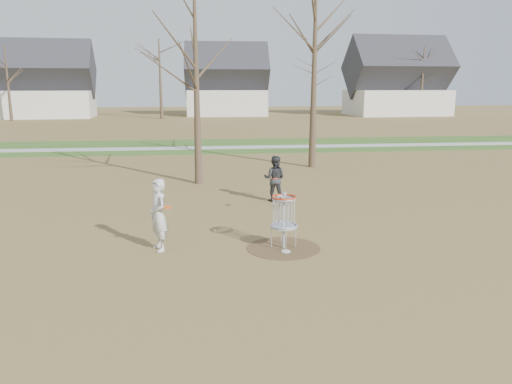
# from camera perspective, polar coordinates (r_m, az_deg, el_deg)

# --- Properties ---
(ground) EXTENTS (160.00, 160.00, 0.00)m
(ground) POSITION_cam_1_polar(r_m,az_deg,el_deg) (12.31, 3.16, -6.43)
(ground) COLOR brown
(ground) RESTS_ON ground
(green_band) EXTENTS (160.00, 8.00, 0.01)m
(green_band) POSITION_cam_1_polar(r_m,az_deg,el_deg) (32.78, -3.20, 5.31)
(green_band) COLOR #2D5119
(green_band) RESTS_ON ground
(footpath) EXTENTS (160.00, 1.50, 0.01)m
(footpath) POSITION_cam_1_polar(r_m,az_deg,el_deg) (31.79, -3.08, 5.11)
(footpath) COLOR #9E9E99
(footpath) RESTS_ON green_band
(dirt_circle) EXTENTS (1.80, 1.80, 0.01)m
(dirt_circle) POSITION_cam_1_polar(r_m,az_deg,el_deg) (12.31, 3.16, -6.40)
(dirt_circle) COLOR #47331E
(dirt_circle) RESTS_ON ground
(player_standing) EXTENTS (0.64, 0.75, 1.75)m
(player_standing) POSITION_cam_1_polar(r_m,az_deg,el_deg) (12.14, -11.09, -2.60)
(player_standing) COLOR silver
(player_standing) RESTS_ON ground
(player_throwing) EXTENTS (0.91, 0.81, 1.57)m
(player_throwing) POSITION_cam_1_polar(r_m,az_deg,el_deg) (17.01, 2.15, 1.55)
(player_throwing) COLOR #2D2F32
(player_throwing) RESTS_ON ground
(disc_grounded) EXTENTS (0.22, 0.22, 0.02)m
(disc_grounded) POSITION_cam_1_polar(r_m,az_deg,el_deg) (12.02, 3.42, -6.79)
(disc_grounded) COLOR silver
(disc_grounded) RESTS_ON dirt_circle
(discs_in_play) EXTENTS (3.25, 3.19, 0.11)m
(discs_in_play) POSITION_cam_1_polar(r_m,az_deg,el_deg) (13.40, -3.00, 0.17)
(discs_in_play) COLOR red
(discs_in_play) RESTS_ON ground
(disc_golf_basket) EXTENTS (0.64, 0.64, 1.35)m
(disc_golf_basket) POSITION_cam_1_polar(r_m,az_deg,el_deg) (12.05, 3.21, -2.30)
(disc_golf_basket) COLOR #9EA3AD
(disc_golf_basket) RESTS_ON ground
(bare_trees) EXTENTS (52.62, 44.98, 9.00)m
(bare_trees) POSITION_cam_1_polar(r_m,az_deg,el_deg) (47.44, -2.26, 13.91)
(bare_trees) COLOR #382B1E
(bare_trees) RESTS_ON ground
(houses_row) EXTENTS (56.51, 10.01, 7.26)m
(houses_row) POSITION_cam_1_polar(r_m,az_deg,el_deg) (64.36, -1.17, 11.84)
(houses_row) COLOR silver
(houses_row) RESTS_ON ground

